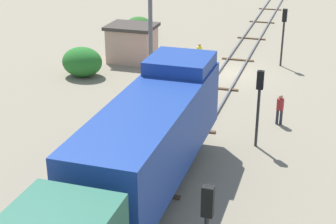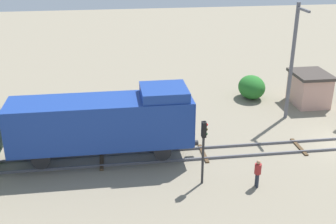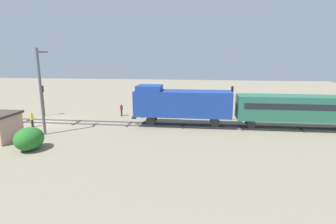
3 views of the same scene
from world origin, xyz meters
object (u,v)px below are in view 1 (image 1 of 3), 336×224
object	(u,v)px
catenary_mast	(151,8)
relay_hut	(132,43)
traffic_signal_mid	(259,94)
locomotive	(154,130)
worker_by_signal	(280,107)
traffic_signal_near	(284,27)
worker_near_track	(199,53)

from	to	relation	value
catenary_mast	relay_hut	distance (m)	5.14
traffic_signal_mid	locomotive	bearing A→B (deg)	57.92
worker_by_signal	relay_hut	world-z (taller)	relay_hut
traffic_signal_mid	relay_hut	world-z (taller)	traffic_signal_mid
locomotive	traffic_signal_near	xyz separation A→B (m)	(-3.20, -19.03, 0.11)
locomotive	worker_near_track	xyz separation A→B (m)	(2.40, -17.09, -1.78)
traffic_signal_mid	catenary_mast	world-z (taller)	catenary_mast
worker_near_track	catenary_mast	bearing A→B (deg)	-124.17
traffic_signal_near	locomotive	bearing A→B (deg)	80.46
worker_by_signal	relay_hut	xyz separation A→B (m)	(11.70, -8.55, 0.40)
traffic_signal_near	relay_hut	distance (m)	11.00
traffic_signal_near	traffic_signal_mid	bearing A→B (deg)	90.84
locomotive	traffic_signal_near	world-z (taller)	locomotive
traffic_signal_mid	worker_near_track	xyz separation A→B (m)	(5.80, -11.67, -1.71)
traffic_signal_near	catenary_mast	bearing A→B (deg)	31.91
traffic_signal_mid	relay_hut	size ratio (longest dim) A/B	1.11
worker_near_track	worker_by_signal	distance (m)	10.91
worker_by_signal	relay_hut	distance (m)	14.49
worker_near_track	locomotive	bearing A→B (deg)	-77.08
relay_hut	locomotive	bearing A→B (deg)	113.86
traffic_signal_mid	worker_near_track	size ratio (longest dim) A/B	2.28
worker_by_signal	catenary_mast	size ratio (longest dim) A/B	0.19
traffic_signal_mid	worker_by_signal	distance (m)	3.53
traffic_signal_near	worker_near_track	world-z (taller)	traffic_signal_near
locomotive	worker_near_track	world-z (taller)	locomotive
relay_hut	catenary_mast	bearing A→B (deg)	130.49
traffic_signal_mid	traffic_signal_near	bearing A→B (deg)	-89.16
relay_hut	traffic_signal_near	bearing A→B (deg)	-169.01
traffic_signal_near	worker_near_track	xyz separation A→B (m)	(5.60, 1.94, -1.88)
worker_near_track	catenary_mast	size ratio (longest dim) A/B	0.19
locomotive	traffic_signal_mid	size ratio (longest dim) A/B	2.99
locomotive	traffic_signal_near	distance (m)	19.30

